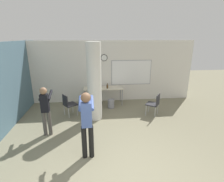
% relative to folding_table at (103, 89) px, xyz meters
% --- Properties ---
extents(wall_left_accent, '(0.12, 7.00, 2.80)m').
position_rel_folding_table_xyz_m(wall_left_accent, '(-3.26, -2.07, 0.69)').
color(wall_left_accent, slate).
rests_on(wall_left_accent, ground_plane).
extents(wall_back, '(8.00, 0.15, 2.80)m').
position_rel_folding_table_xyz_m(wall_back, '(0.26, 0.49, 0.69)').
color(wall_back, silver).
rests_on(wall_back, ground_plane).
extents(support_pillar, '(0.51, 0.51, 2.80)m').
position_rel_folding_table_xyz_m(support_pillar, '(-0.40, -1.41, 0.69)').
color(support_pillar, silver).
rests_on(support_pillar, ground_plane).
extents(folding_table, '(1.74, 0.62, 0.77)m').
position_rel_folding_table_xyz_m(folding_table, '(0.00, 0.00, 0.00)').
color(folding_table, beige).
rests_on(folding_table, ground_plane).
extents(bottle_on_table, '(0.07, 0.07, 0.24)m').
position_rel_folding_table_xyz_m(bottle_on_table, '(0.17, -0.10, 0.15)').
color(bottle_on_table, '#4C3319').
rests_on(bottle_on_table, folding_table).
extents(waste_bin, '(0.29, 0.29, 0.38)m').
position_rel_folding_table_xyz_m(waste_bin, '(0.29, -0.47, -0.53)').
color(waste_bin, gray).
rests_on(waste_bin, ground_plane).
extents(chair_near_pillar, '(0.61, 0.61, 0.87)m').
position_rel_folding_table_xyz_m(chair_near_pillar, '(-1.40, -1.10, -0.20)').
color(chair_near_pillar, '#232328').
rests_on(chair_near_pillar, ground_plane).
extents(chair_mid_room, '(0.61, 0.61, 0.87)m').
position_rel_folding_table_xyz_m(chair_mid_room, '(1.88, -1.40, -0.20)').
color(chair_mid_room, '#232328').
rests_on(chair_mid_room, ground_plane).
extents(chair_table_left, '(0.48, 0.48, 0.87)m').
position_rel_folding_table_xyz_m(chair_table_left, '(-0.57, -0.88, -0.20)').
color(chair_table_left, '#232328').
rests_on(chair_table_left, ground_plane).
extents(person_playing_front, '(0.39, 0.68, 1.73)m').
position_rel_folding_table_xyz_m(person_playing_front, '(-0.61, -3.60, 0.31)').
color(person_playing_front, black).
rests_on(person_playing_front, ground_plane).
extents(person_watching_back, '(0.33, 0.57, 1.55)m').
position_rel_folding_table_xyz_m(person_watching_back, '(-1.89, -2.40, 0.20)').
color(person_watching_back, '#514C47').
rests_on(person_watching_back, ground_plane).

